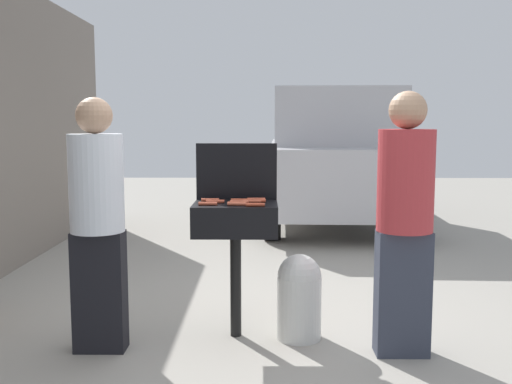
{
  "coord_description": "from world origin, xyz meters",
  "views": [
    {
      "loc": [
        0.02,
        -4.35,
        1.56
      ],
      "look_at": [
        -0.03,
        0.33,
        1.0
      ],
      "focal_mm": 41.52,
      "sensor_mm": 36.0,
      "label": 1
    }
  ],
  "objects_px": {
    "hot_dog_9": "(210,200)",
    "parked_minivan": "(333,156)",
    "hot_dog_6": "(255,205)",
    "hot_dog_3": "(257,201)",
    "hot_dog_0": "(239,202)",
    "propane_tank": "(299,295)",
    "bbq_grill": "(236,224)",
    "person_right": "(405,214)",
    "hot_dog_2": "(208,204)",
    "hot_dog_5": "(215,201)",
    "hot_dog_1": "(240,200)",
    "hot_dog_8": "(237,203)",
    "hot_dog_10": "(256,199)",
    "hot_dog_4": "(237,204)",
    "person_left": "(97,216)",
    "hot_dog_7": "(252,201)"
  },
  "relations": [
    {
      "from": "parked_minivan",
      "to": "hot_dog_2",
      "type": "bearing_deg",
      "value": 75.85
    },
    {
      "from": "hot_dog_9",
      "to": "person_right",
      "type": "distance_m",
      "value": 1.38
    },
    {
      "from": "bbq_grill",
      "to": "hot_dog_4",
      "type": "relative_size",
      "value": 7.52
    },
    {
      "from": "hot_dog_8",
      "to": "propane_tank",
      "type": "relative_size",
      "value": 0.21
    },
    {
      "from": "bbq_grill",
      "to": "hot_dog_1",
      "type": "bearing_deg",
      "value": 66.88
    },
    {
      "from": "hot_dog_5",
      "to": "hot_dog_8",
      "type": "height_order",
      "value": "same"
    },
    {
      "from": "propane_tank",
      "to": "hot_dog_0",
      "type": "bearing_deg",
      "value": 177.73
    },
    {
      "from": "hot_dog_1",
      "to": "hot_dog_8",
      "type": "distance_m",
      "value": 0.16
    },
    {
      "from": "hot_dog_3",
      "to": "hot_dog_10",
      "type": "relative_size",
      "value": 1.0
    },
    {
      "from": "hot_dog_4",
      "to": "hot_dog_7",
      "type": "distance_m",
      "value": 0.16
    },
    {
      "from": "hot_dog_0",
      "to": "propane_tank",
      "type": "relative_size",
      "value": 0.21
    },
    {
      "from": "hot_dog_1",
      "to": "hot_dog_5",
      "type": "distance_m",
      "value": 0.18
    },
    {
      "from": "hot_dog_0",
      "to": "person_left",
      "type": "relative_size",
      "value": 0.08
    },
    {
      "from": "hot_dog_2",
      "to": "hot_dog_8",
      "type": "distance_m",
      "value": 0.21
    },
    {
      "from": "hot_dog_1",
      "to": "hot_dog_8",
      "type": "relative_size",
      "value": 1.0
    },
    {
      "from": "hot_dog_3",
      "to": "hot_dog_10",
      "type": "xyz_separation_m",
      "value": [
        -0.0,
        0.08,
        0.0
      ]
    },
    {
      "from": "hot_dog_0",
      "to": "parked_minivan",
      "type": "height_order",
      "value": "parked_minivan"
    },
    {
      "from": "hot_dog_4",
      "to": "person_left",
      "type": "bearing_deg",
      "value": -170.39
    },
    {
      "from": "hot_dog_6",
      "to": "propane_tank",
      "type": "bearing_deg",
      "value": 20.26
    },
    {
      "from": "hot_dog_6",
      "to": "parked_minivan",
      "type": "bearing_deg",
      "value": 77.57
    },
    {
      "from": "hot_dog_9",
      "to": "parked_minivan",
      "type": "relative_size",
      "value": 0.03
    },
    {
      "from": "hot_dog_0",
      "to": "hot_dog_6",
      "type": "height_order",
      "value": "same"
    },
    {
      "from": "hot_dog_8",
      "to": "propane_tank",
      "type": "xyz_separation_m",
      "value": [
        0.44,
        0.05,
        -0.67
      ]
    },
    {
      "from": "hot_dog_6",
      "to": "hot_dog_9",
      "type": "relative_size",
      "value": 1.0
    },
    {
      "from": "hot_dog_3",
      "to": "hot_dog_6",
      "type": "distance_m",
      "value": 0.2
    },
    {
      "from": "hot_dog_2",
      "to": "parked_minivan",
      "type": "xyz_separation_m",
      "value": [
        1.47,
        5.1,
        0.03
      ]
    },
    {
      "from": "hot_dog_7",
      "to": "hot_dog_8",
      "type": "height_order",
      "value": "same"
    },
    {
      "from": "bbq_grill",
      "to": "hot_dog_3",
      "type": "relative_size",
      "value": 7.52
    },
    {
      "from": "hot_dog_7",
      "to": "hot_dog_9",
      "type": "bearing_deg",
      "value": 165.42
    },
    {
      "from": "person_right",
      "to": "parked_minivan",
      "type": "height_order",
      "value": "parked_minivan"
    },
    {
      "from": "hot_dog_3",
      "to": "hot_dog_7",
      "type": "xyz_separation_m",
      "value": [
        -0.03,
        -0.03,
        0.0
      ]
    },
    {
      "from": "person_left",
      "to": "hot_dog_3",
      "type": "bearing_deg",
      "value": 1.37
    },
    {
      "from": "hot_dog_4",
      "to": "hot_dog_6",
      "type": "height_order",
      "value": "same"
    },
    {
      "from": "hot_dog_3",
      "to": "person_right",
      "type": "xyz_separation_m",
      "value": [
        0.98,
        -0.36,
        -0.04
      ]
    },
    {
      "from": "hot_dog_1",
      "to": "person_left",
      "type": "height_order",
      "value": "person_left"
    },
    {
      "from": "hot_dog_10",
      "to": "person_right",
      "type": "xyz_separation_m",
      "value": [
        0.98,
        -0.44,
        -0.04
      ]
    },
    {
      "from": "bbq_grill",
      "to": "hot_dog_5",
      "type": "xyz_separation_m",
      "value": [
        -0.14,
        0.0,
        0.16
      ]
    },
    {
      "from": "hot_dog_6",
      "to": "hot_dog_3",
      "type": "bearing_deg",
      "value": 88.02
    },
    {
      "from": "hot_dog_1",
      "to": "hot_dog_4",
      "type": "relative_size",
      "value": 1.0
    },
    {
      "from": "hot_dog_10",
      "to": "propane_tank",
      "type": "xyz_separation_m",
      "value": [
        0.31,
        -0.16,
        -0.67
      ]
    },
    {
      "from": "hot_dog_1",
      "to": "parked_minivan",
      "type": "xyz_separation_m",
      "value": [
        1.25,
        4.92,
        0.03
      ]
    },
    {
      "from": "hot_dog_9",
      "to": "propane_tank",
      "type": "distance_m",
      "value": 0.94
    },
    {
      "from": "bbq_grill",
      "to": "hot_dog_7",
      "type": "relative_size",
      "value": 7.52
    },
    {
      "from": "hot_dog_0",
      "to": "hot_dog_10",
      "type": "distance_m",
      "value": 0.19
    },
    {
      "from": "hot_dog_3",
      "to": "parked_minivan",
      "type": "bearing_deg",
      "value": 77.17
    },
    {
      "from": "person_right",
      "to": "hot_dog_2",
      "type": "bearing_deg",
      "value": -18.36
    },
    {
      "from": "hot_dog_0",
      "to": "hot_dog_3",
      "type": "distance_m",
      "value": 0.14
    },
    {
      "from": "hot_dog_5",
      "to": "hot_dog_7",
      "type": "distance_m",
      "value": 0.26
    },
    {
      "from": "propane_tank",
      "to": "hot_dog_2",
      "type": "bearing_deg",
      "value": -174.29
    },
    {
      "from": "hot_dog_10",
      "to": "parked_minivan",
      "type": "relative_size",
      "value": 0.03
    }
  ]
}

